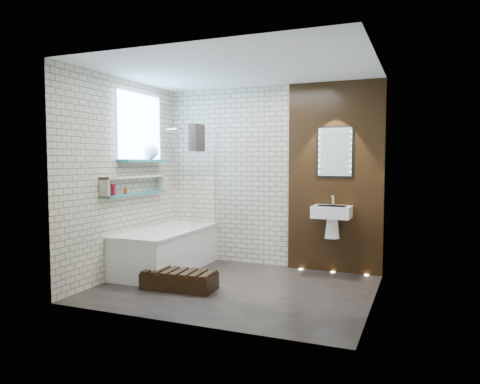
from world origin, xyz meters
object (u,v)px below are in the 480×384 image
at_px(bath_screen, 203,178).
at_px(washbasin, 332,216).
at_px(bathtub, 167,250).
at_px(led_mirror, 335,152).
at_px(walnut_step, 179,281).

distance_m(bath_screen, washbasin, 1.89).
distance_m(bathtub, washbasin, 2.32).
bearing_deg(bath_screen, bathtub, -128.90).
height_order(bathtub, bath_screen, bath_screen).
distance_m(bathtub, bath_screen, 1.14).
height_order(washbasin, led_mirror, led_mirror).
bearing_deg(walnut_step, washbasin, 41.56).
bearing_deg(washbasin, led_mirror, 90.00).
relative_size(washbasin, walnut_step, 0.66).
bearing_deg(walnut_step, bathtub, 129.80).
relative_size(bath_screen, led_mirror, 2.00).
xyz_separation_m(bath_screen, washbasin, (1.82, 0.18, -0.49)).
bearing_deg(walnut_step, bath_screen, 102.78).
xyz_separation_m(bathtub, bath_screen, (0.35, 0.44, 0.99)).
distance_m(washbasin, led_mirror, 0.88).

